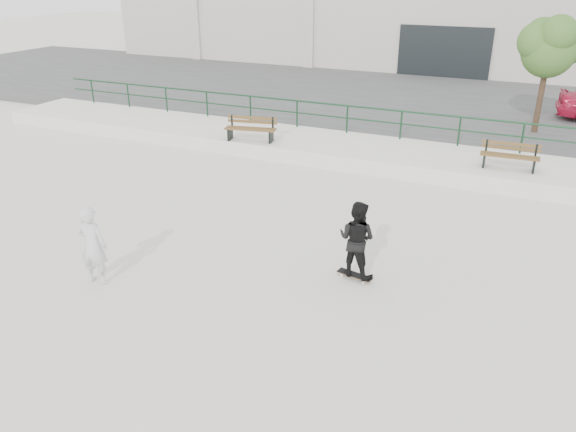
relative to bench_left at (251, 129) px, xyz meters
The scene contains 10 objects.
ground 9.30m from the bench_left, 66.17° to the right, with size 120.00×120.00×0.00m, color beige.
ledge 3.93m from the bench_left, 15.51° to the left, with size 30.00×3.00×0.50m, color beige.
parking_strip 10.26m from the bench_left, 68.60° to the left, with size 60.00×14.00×0.50m, color #3E3E3E.
railing 4.42m from the bench_left, 32.02° to the left, with size 28.00×0.06×1.03m.
bench_left is the anchor object (origin of this frame).
bench_right 8.54m from the bench_left, ahead, with size 1.71×0.56×0.78m.
tree 10.89m from the bench_left, 30.67° to the left, with size 2.34×2.08×4.16m.
skateboard 9.20m from the bench_left, 48.08° to the right, with size 0.80×0.34×0.09m.
standing_skater 9.16m from the bench_left, 48.08° to the right, with size 0.81×0.63×1.67m, color black.
seated_skater 9.31m from the bench_left, 82.35° to the right, with size 0.63×0.41×1.72m, color silver.
Camera 1 is at (5.43, -8.44, 6.09)m, focal length 35.00 mm.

